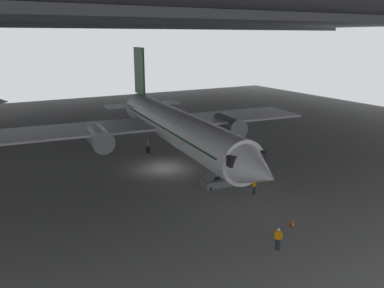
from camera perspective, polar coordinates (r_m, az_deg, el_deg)
ground_plane at (r=42.73m, az=-4.10°, el=-3.48°), size 110.00×110.00×0.00m
hangar_structure at (r=53.35m, az=-11.16°, el=17.60°), size 121.00×99.00×16.80m
airplane_main at (r=46.22m, az=-2.51°, el=2.58°), size 37.93×39.16×12.14m
boarding_stairs at (r=37.83m, az=4.50°, el=-4.80°), size 4.45×1.85×4.80m
crew_worker_near_nose at (r=27.34m, az=12.21°, el=-12.97°), size 0.37×0.49×1.58m
crew_worker_by_stairs at (r=35.75m, az=8.90°, el=-5.80°), size 0.53×0.31×1.67m
traffic_cone_orange at (r=31.01m, az=14.26°, el=-10.81°), size 0.36×0.36×0.60m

